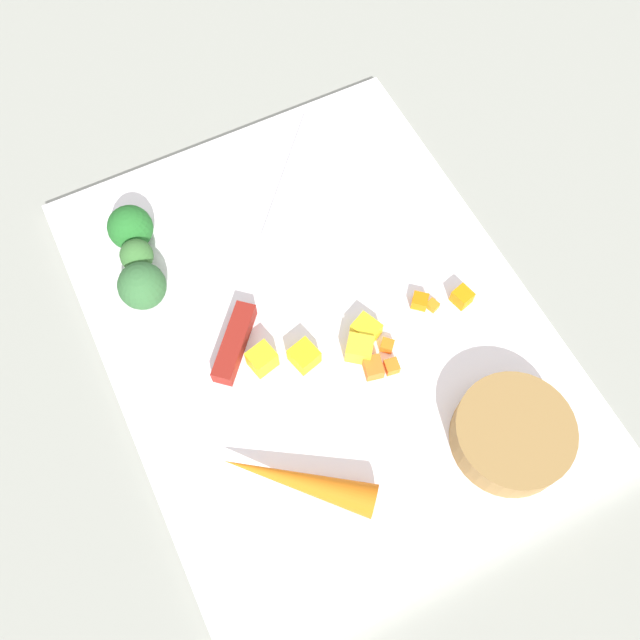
{
  "coord_description": "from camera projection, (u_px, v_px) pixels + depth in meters",
  "views": [
    {
      "loc": [
        0.23,
        -0.11,
        0.57
      ],
      "look_at": [
        0.0,
        0.0,
        0.02
      ],
      "focal_mm": 38.32,
      "sensor_mm": 36.0,
      "label": 1
    }
  ],
  "objects": [
    {
      "name": "carrot_dice_0",
      "position": [
        433.0,
        305.0,
        0.62
      ],
      "size": [
        0.01,
        0.01,
        0.01
      ],
      "primitive_type": "cube",
      "rotation": [
        0.0,
        0.0,
        0.36
      ],
      "color": "orange",
      "rests_on": "cutting_board"
    },
    {
      "name": "carrot_dice_1",
      "position": [
        462.0,
        297.0,
        0.61
      ],
      "size": [
        0.02,
        0.02,
        0.02
      ],
      "primitive_type": "cube",
      "rotation": [
        0.0,
        0.0,
        0.26
      ],
      "color": "orange",
      "rests_on": "cutting_board"
    },
    {
      "name": "ground_plane",
      "position": [
        320.0,
        330.0,
        0.62
      ],
      "size": [
        4.0,
        4.0,
        0.0
      ],
      "primitive_type": "plane",
      "color": "gray"
    },
    {
      "name": "carrot_dice_2",
      "position": [
        387.0,
        346.0,
        0.6
      ],
      "size": [
        0.02,
        0.02,
        0.01
      ],
      "primitive_type": "cube",
      "rotation": [
        0.0,
        0.0,
        2.38
      ],
      "color": "orange",
      "rests_on": "cutting_board"
    },
    {
      "name": "whole_carrot",
      "position": [
        298.0,
        481.0,
        0.54
      ],
      "size": [
        0.1,
        0.11,
        0.03
      ],
      "primitive_type": "cone",
      "rotation": [
        1.57,
        0.0,
        5.56
      ],
      "color": "orange",
      "rests_on": "cutting_board"
    },
    {
      "name": "carrot_dice_3",
      "position": [
        373.0,
        368.0,
        0.59
      ],
      "size": [
        0.02,
        0.02,
        0.01
      ],
      "primitive_type": "cube",
      "rotation": [
        0.0,
        0.0,
        2.92
      ],
      "color": "orange",
      "rests_on": "cutting_board"
    },
    {
      "name": "broccoli_floret_0",
      "position": [
        142.0,
        286.0,
        0.6
      ],
      "size": [
        0.04,
        0.04,
        0.04
      ],
      "color": "#97B15E",
      "rests_on": "cutting_board"
    },
    {
      "name": "pepper_dice_1",
      "position": [
        360.0,
        349.0,
        0.59
      ],
      "size": [
        0.03,
        0.03,
        0.02
      ],
      "primitive_type": "cube",
      "rotation": [
        0.0,
        0.0,
        0.9
      ],
      "color": "yellow",
      "rests_on": "cutting_board"
    },
    {
      "name": "cutting_board",
      "position": [
        320.0,
        327.0,
        0.62
      ],
      "size": [
        0.47,
        0.37,
        0.01
      ],
      "primitive_type": "cube",
      "color": "white",
      "rests_on": "ground_plane"
    },
    {
      "name": "pepper_dice_2",
      "position": [
        304.0,
        356.0,
        0.59
      ],
      "size": [
        0.03,
        0.03,
        0.02
      ],
      "primitive_type": "cube",
      "rotation": [
        0.0,
        0.0,
        0.26
      ],
      "color": "yellow",
      "rests_on": "cutting_board"
    },
    {
      "name": "prep_bowl",
      "position": [
        512.0,
        434.0,
        0.55
      ],
      "size": [
        0.1,
        0.1,
        0.03
      ],
      "primitive_type": "cylinder",
      "color": "olive",
      "rests_on": "cutting_board"
    },
    {
      "name": "pepper_dice_0",
      "position": [
        262.0,
        359.0,
        0.59
      ],
      "size": [
        0.02,
        0.03,
        0.02
      ],
      "primitive_type": "cube",
      "rotation": [
        0.0,
        0.0,
        1.81
      ],
      "color": "yellow",
      "rests_on": "cutting_board"
    },
    {
      "name": "pepper_dice_3",
      "position": [
        366.0,
        330.0,
        0.6
      ],
      "size": [
        0.03,
        0.03,
        0.02
      ],
      "primitive_type": "cube",
      "rotation": [
        0.0,
        0.0,
        1.99
      ],
      "color": "yellow",
      "rests_on": "cutting_board"
    },
    {
      "name": "broccoli_floret_1",
      "position": [
        137.0,
        256.0,
        0.61
      ],
      "size": [
        0.03,
        0.03,
        0.04
      ],
      "color": "#81AF6B",
      "rests_on": "cutting_board"
    },
    {
      "name": "broccoli_floret_2",
      "position": [
        130.0,
        228.0,
        0.63
      ],
      "size": [
        0.04,
        0.04,
        0.04
      ],
      "color": "#8BB767",
      "rests_on": "cutting_board"
    },
    {
      "name": "carrot_dice_5",
      "position": [
        420.0,
        301.0,
        0.61
      ],
      "size": [
        0.02,
        0.02,
        0.01
      ],
      "primitive_type": "cube",
      "rotation": [
        0.0,
        0.0,
        2.42
      ],
      "color": "orange",
      "rests_on": "cutting_board"
    },
    {
      "name": "chef_knife",
      "position": [
        256.0,
        282.0,
        0.62
      ],
      "size": [
        0.24,
        0.22,
        0.02
      ],
      "rotation": [
        0.0,
        0.0,
        2.42
      ],
      "color": "silver",
      "rests_on": "cutting_board"
    },
    {
      "name": "carrot_dice_4",
      "position": [
        392.0,
        366.0,
        0.59
      ],
      "size": [
        0.01,
        0.01,
        0.01
      ],
      "primitive_type": "cube",
      "rotation": [
        0.0,
        0.0,
        2.98
      ],
      "color": "orange",
      "rests_on": "cutting_board"
    }
  ]
}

